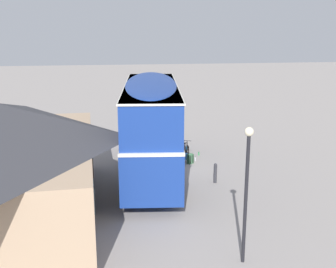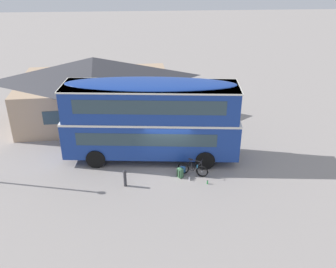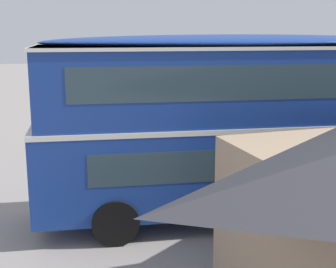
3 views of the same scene
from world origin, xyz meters
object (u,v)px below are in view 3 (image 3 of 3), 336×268
object	(u,v)px
water_bottle_green_metal	(107,187)
touring_bicycle	(136,186)
backpack_on_ground	(156,185)
water_bottle_clear_plastic	(138,189)
kerb_bollard	(238,166)
double_decker_bus	(232,120)

from	to	relation	value
water_bottle_green_metal	touring_bicycle	bearing A→B (deg)	129.35
backpack_on_ground	water_bottle_clear_plastic	distance (m)	0.63
water_bottle_green_metal	water_bottle_clear_plastic	xyz separation A→B (m)	(-0.91, 0.40, 0.00)
backpack_on_ground	kerb_bollard	bearing A→B (deg)	-167.62
touring_bicycle	water_bottle_green_metal	size ratio (longest dim) A/B	7.61
double_decker_bus	water_bottle_clear_plastic	size ratio (longest dim) A/B	44.96
double_decker_bus	touring_bicycle	bearing A→B (deg)	-44.82
water_bottle_green_metal	water_bottle_clear_plastic	size ratio (longest dim) A/B	0.96
double_decker_bus	water_bottle_green_metal	distance (m)	4.87
touring_bicycle	water_bottle_clear_plastic	size ratio (longest dim) A/B	7.28
double_decker_bus	water_bottle_clear_plastic	xyz separation A→B (m)	(1.95, -2.62, -2.54)
water_bottle_clear_plastic	backpack_on_ground	bearing A→B (deg)	142.32
touring_bicycle	water_bottle_green_metal	bearing A→B (deg)	-50.65
double_decker_bus	touring_bicycle	world-z (taller)	double_decker_bus
backpack_on_ground	water_bottle_clear_plastic	bearing A→B (deg)	-37.68
touring_bicycle	backpack_on_ground	size ratio (longest dim) A/B	2.85
double_decker_bus	kerb_bollard	world-z (taller)	double_decker_bus
touring_bicycle	double_decker_bus	bearing A→B (deg)	135.18
double_decker_bus	backpack_on_ground	xyz separation A→B (m)	(1.47, -2.25, -2.35)
double_decker_bus	backpack_on_ground	world-z (taller)	double_decker_bus
kerb_bollard	touring_bicycle	bearing A→B (deg)	12.51
kerb_bollard	double_decker_bus	bearing A→B (deg)	62.83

